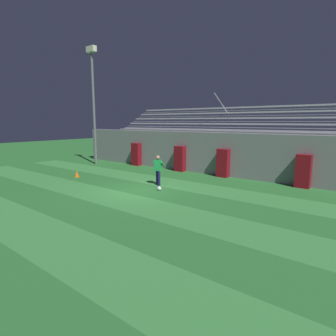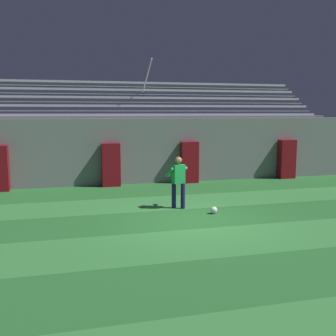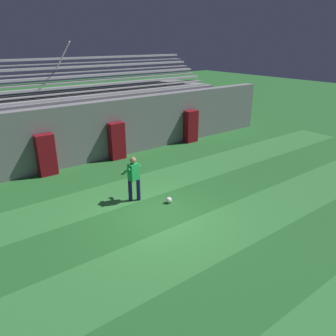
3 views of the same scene
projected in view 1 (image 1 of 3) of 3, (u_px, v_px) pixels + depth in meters
The scene contains 14 objects.
ground_plane at pixel (139, 191), 14.47m from camera, with size 80.00×80.00×0.00m, color #286B2D.
turf_stripe_near at pixel (18, 223), 9.84m from camera, with size 28.00×2.11×0.01m, color #38843D.
turf_stripe_mid at pixel (112, 198), 13.10m from camera, with size 28.00×2.11×0.01m, color #38843D.
turf_stripe_far at pixel (168, 182), 16.37m from camera, with size 28.00×2.11×0.01m, color #38843D.
back_wall at pixel (205, 153), 19.26m from camera, with size 24.00×0.60×2.80m, color gray.
padding_pillar_gate_left at pixel (180, 159), 19.97m from camera, with size 0.75×0.44×1.80m, color maroon.
padding_pillar_gate_right at pixel (223, 163), 17.88m from camera, with size 0.75×0.44×1.80m, color maroon.
padding_pillar_far_left at pixel (136, 154), 22.64m from camera, with size 0.75×0.44×1.80m, color maroon.
padding_pillar_far_right at pixel (303, 171), 14.97m from camera, with size 0.75×0.44×1.80m, color maroon.
bleacher_stand at pixel (221, 149), 21.06m from camera, with size 18.00×4.05×5.43m.
floodlight_pole at pixel (93, 93), 22.58m from camera, with size 0.90×0.36×9.36m.
goalkeeper at pixel (158, 168), 15.57m from camera, with size 0.66×0.60×1.67m.
soccer_ball at pixel (159, 189), 14.45m from camera, with size 0.22×0.22×0.22m, color white.
traffic_cone at pixel (77, 174), 17.94m from camera, with size 0.30×0.30×0.42m, color orange.
Camera 1 is at (9.95, -10.08, 3.53)m, focal length 30.00 mm.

